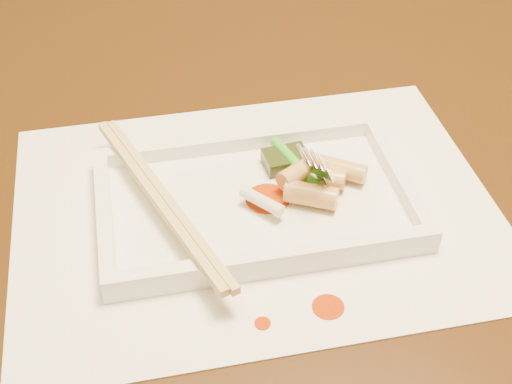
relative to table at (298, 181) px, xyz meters
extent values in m
cube|color=black|center=(0.00, 0.00, 0.08)|extent=(1.40, 0.90, 0.04)
cube|color=white|center=(-0.08, -0.14, 0.10)|extent=(0.40, 0.30, 0.00)
cylinder|color=#AF3205|center=(-0.05, -0.26, 0.10)|extent=(0.02, 0.02, 0.00)
cylinder|color=#AF3205|center=(-0.10, -0.26, 0.10)|extent=(0.01, 0.01, 0.00)
cube|color=white|center=(-0.08, -0.14, 0.11)|extent=(0.26, 0.16, 0.01)
cube|color=white|center=(-0.08, -0.07, 0.12)|extent=(0.26, 0.01, 0.01)
cube|color=white|center=(-0.08, -0.22, 0.12)|extent=(0.26, 0.01, 0.01)
cube|color=white|center=(-0.20, -0.14, 0.12)|extent=(0.01, 0.14, 0.01)
cube|color=white|center=(0.05, -0.14, 0.12)|extent=(0.01, 0.14, 0.01)
cube|color=black|center=(-0.04, -0.10, 0.12)|extent=(0.04, 0.03, 0.01)
cylinder|color=#EAEACC|center=(-0.08, -0.16, 0.12)|extent=(0.03, 0.04, 0.01)
cylinder|color=green|center=(-0.04, -0.12, 0.12)|extent=(0.03, 0.08, 0.01)
cube|color=#D4B76A|center=(-0.16, -0.14, 0.13)|extent=(0.08, 0.22, 0.01)
cube|color=#D4B76A|center=(-0.15, -0.14, 0.13)|extent=(0.08, 0.22, 0.01)
cylinder|color=#AF3205|center=(-0.07, -0.14, 0.11)|extent=(0.04, 0.04, 0.00)
cylinder|color=tan|center=(-0.03, -0.16, 0.12)|extent=(0.05, 0.04, 0.02)
cylinder|color=tan|center=(0.00, -0.13, 0.12)|extent=(0.05, 0.04, 0.02)
cylinder|color=tan|center=(-0.04, -0.13, 0.13)|extent=(0.04, 0.04, 0.02)
cylinder|color=tan|center=(-0.02, -0.14, 0.12)|extent=(0.04, 0.03, 0.02)
camera|label=1|loc=(-0.17, -0.57, 0.51)|focal=50.00mm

